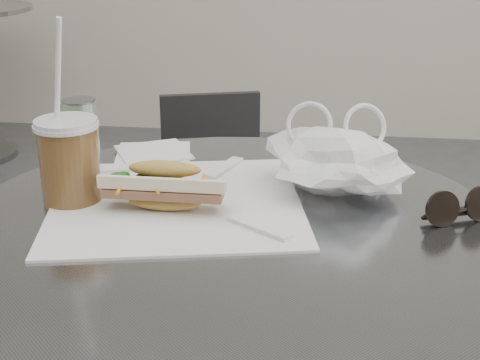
# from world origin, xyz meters

# --- Properties ---
(chair_far) EXTENTS (0.36, 0.39, 0.67)m
(chair_far) POSITION_xyz_m (-0.15, 1.05, 0.30)
(chair_far) COLOR #292A2C
(chair_far) RESTS_ON ground
(sandwich_paper) EXTENTS (0.41, 0.39, 0.00)m
(sandwich_paper) POSITION_xyz_m (-0.08, 0.26, 0.74)
(sandwich_paper) COLOR white
(sandwich_paper) RESTS_ON cafe_table
(banh_mi) EXTENTS (0.20, 0.08, 0.07)m
(banh_mi) POSITION_xyz_m (-0.09, 0.23, 0.78)
(banh_mi) COLOR tan
(banh_mi) RESTS_ON sandwich_paper
(iced_coffee) EXTENTS (0.09, 0.09, 0.26)m
(iced_coffee) POSITION_xyz_m (-0.23, 0.25, 0.80)
(iced_coffee) COLOR brown
(iced_coffee) RESTS_ON cafe_table
(sunglasses) EXTENTS (0.11, 0.06, 0.05)m
(sunglasses) POSITION_xyz_m (0.31, 0.24, 0.76)
(sunglasses) COLOR black
(sunglasses) RESTS_ON cafe_table
(plastic_bag) EXTENTS (0.21, 0.17, 0.10)m
(plastic_bag) POSITION_xyz_m (0.14, 0.32, 0.79)
(plastic_bag) COLOR white
(plastic_bag) RESTS_ON cafe_table
(napkin_stack) EXTENTS (0.15, 0.15, 0.01)m
(napkin_stack) POSITION_xyz_m (-0.16, 0.45, 0.74)
(napkin_stack) COLOR white
(napkin_stack) RESTS_ON cafe_table
(drink_can) EXTENTS (0.06, 0.06, 0.11)m
(drink_can) POSITION_xyz_m (-0.27, 0.40, 0.79)
(drink_can) COLOR #4F8853
(drink_can) RESTS_ON cafe_table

